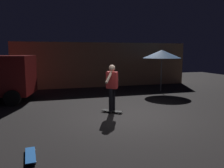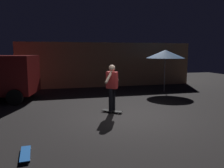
% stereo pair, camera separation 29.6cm
% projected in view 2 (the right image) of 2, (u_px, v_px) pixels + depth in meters
% --- Properties ---
extents(ground_plane, '(28.00, 28.00, 0.00)m').
position_uv_depth(ground_plane, '(127.00, 118.00, 7.57)').
color(ground_plane, black).
extents(low_building, '(11.11, 4.34, 2.77)m').
position_uv_depth(low_building, '(102.00, 63.00, 16.22)').
color(low_building, '#AD7F56').
rests_on(low_building, ground_plane).
extents(patio_umbrella, '(2.10, 2.10, 2.30)m').
position_uv_depth(patio_umbrella, '(165.00, 54.00, 12.33)').
color(patio_umbrella, slate).
rests_on(patio_umbrella, ground_plane).
extents(skateboard_ridden, '(0.72, 0.67, 0.07)m').
position_uv_depth(skateboard_ridden, '(112.00, 111.00, 8.20)').
color(skateboard_ridden, black).
rests_on(skateboard_ridden, ground_plane).
extents(skateboard_spare, '(0.26, 0.79, 0.07)m').
position_uv_depth(skateboard_spare, '(25.00, 154.00, 4.76)').
color(skateboard_spare, '#1959B2').
rests_on(skateboard_spare, ground_plane).
extents(skater, '(0.72, 0.79, 1.67)m').
position_uv_depth(skater, '(112.00, 84.00, 8.06)').
color(skater, black).
rests_on(skater, skateboard_ridden).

